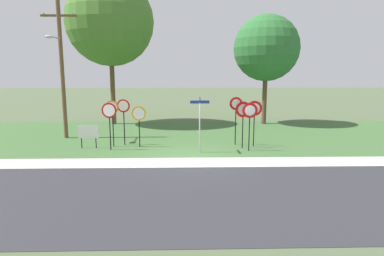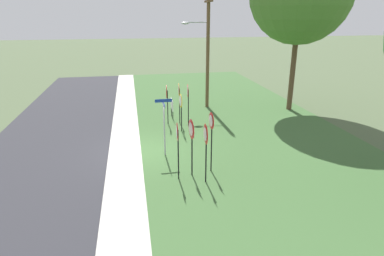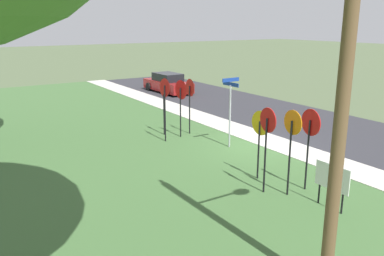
% 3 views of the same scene
% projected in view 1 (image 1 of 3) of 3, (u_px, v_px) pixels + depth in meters
% --- Properties ---
extents(ground_plane, '(160.00, 160.00, 0.00)m').
position_uv_depth(ground_plane, '(189.00, 159.00, 15.26)').
color(ground_plane, '#4C5B3D').
extents(road_asphalt, '(44.00, 6.40, 0.01)m').
position_uv_depth(road_asphalt, '(191.00, 197.00, 10.53)').
color(road_asphalt, '#2D2D33').
rests_on(road_asphalt, ground_plane).
extents(sidewalk_strip, '(44.00, 1.60, 0.06)m').
position_uv_depth(sidewalk_strip, '(189.00, 163.00, 14.47)').
color(sidewalk_strip, '#BCB7AD').
rests_on(sidewalk_strip, ground_plane).
extents(grass_median, '(44.00, 12.00, 0.04)m').
position_uv_depth(grass_median, '(187.00, 135.00, 21.18)').
color(grass_median, '#3D6033').
rests_on(grass_median, ground_plane).
extents(stop_sign_near_left, '(0.73, 0.12, 2.57)m').
position_uv_depth(stop_sign_near_left, '(124.00, 112.00, 17.84)').
color(stop_sign_near_left, black).
rests_on(stop_sign_near_left, grass_median).
extents(stop_sign_near_right, '(0.71, 0.11, 2.54)m').
position_uv_depth(stop_sign_near_right, '(112.00, 113.00, 17.38)').
color(stop_sign_near_right, black).
rests_on(stop_sign_near_right, grass_median).
extents(stop_sign_far_left, '(0.79, 0.13, 2.49)m').
position_uv_depth(stop_sign_far_left, '(109.00, 116.00, 16.64)').
color(stop_sign_far_left, black).
rests_on(stop_sign_far_left, grass_median).
extents(stop_sign_far_center, '(0.78, 0.10, 2.24)m').
position_uv_depth(stop_sign_far_center, '(139.00, 118.00, 17.33)').
color(stop_sign_far_center, black).
rests_on(stop_sign_far_center, grass_median).
extents(yield_sign_near_left, '(0.84, 0.12, 2.51)m').
position_uv_depth(yield_sign_near_left, '(243.00, 113.00, 17.01)').
color(yield_sign_near_left, black).
rests_on(yield_sign_near_left, grass_median).
extents(yield_sign_near_right, '(0.82, 0.10, 2.52)m').
position_uv_depth(yield_sign_near_right, '(255.00, 112.00, 17.46)').
color(yield_sign_near_right, black).
rests_on(yield_sign_near_right, grass_median).
extents(yield_sign_far_left, '(0.73, 0.11, 2.69)m').
position_uv_depth(yield_sign_far_left, '(236.00, 109.00, 17.87)').
color(yield_sign_far_left, black).
rests_on(yield_sign_far_left, grass_median).
extents(yield_sign_far_right, '(0.78, 0.11, 2.50)m').
position_uv_depth(yield_sign_far_right, '(250.00, 115.00, 16.41)').
color(yield_sign_far_right, black).
rests_on(yield_sign_far_right, grass_median).
extents(street_name_post, '(0.96, 0.82, 2.81)m').
position_uv_depth(street_name_post, '(200.00, 120.00, 16.13)').
color(street_name_post, '#9EA0A8').
rests_on(street_name_post, grass_median).
extents(utility_pole, '(2.10, 2.01, 8.34)m').
position_uv_depth(utility_pole, '(61.00, 64.00, 19.30)').
color(utility_pole, brown).
rests_on(utility_pole, grass_median).
extents(notice_board, '(1.10, 0.06, 1.25)m').
position_uv_depth(notice_board, '(88.00, 133.00, 17.22)').
color(notice_board, black).
rests_on(notice_board, grass_median).
extents(oak_tree_left, '(6.67, 6.67, 11.20)m').
position_uv_depth(oak_tree_left, '(110.00, 22.00, 24.53)').
color(oak_tree_left, brown).
rests_on(oak_tree_left, grass_median).
extents(oak_tree_right, '(5.10, 5.10, 8.48)m').
position_uv_depth(oak_tree_right, '(266.00, 48.00, 24.98)').
color(oak_tree_right, brown).
rests_on(oak_tree_right, grass_median).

